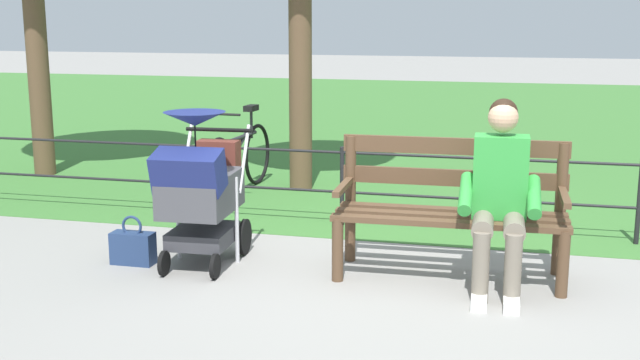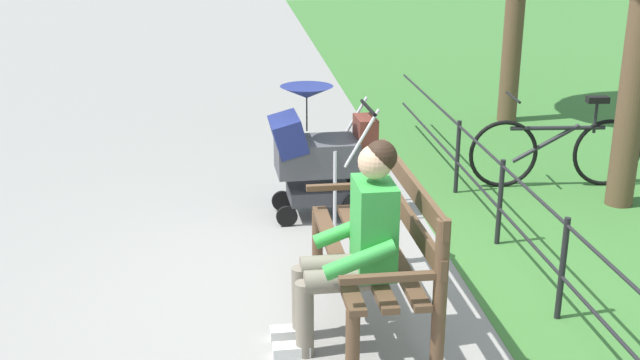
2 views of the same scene
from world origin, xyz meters
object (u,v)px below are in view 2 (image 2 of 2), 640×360
park_bench (382,240)px  handbag (301,184)px  person_on_bench (355,240)px  stroller (316,151)px  bicycle (556,150)px

park_bench → handbag: bearing=8.2°
person_on_bench → stroller: bearing=0.5°
handbag → park_bench: bearing=-171.8°
park_bench → handbag: park_bench is taller
stroller → bicycle: bearing=-76.8°
park_bench → bicycle: park_bench is taller
person_on_bench → handbag: 2.69m
stroller → park_bench: bearing=-172.3°
stroller → bicycle: stroller is taller
person_on_bench → bicycle: size_ratio=0.77×
stroller → person_on_bench: bearing=-179.5°
park_bench → stroller: 1.80m
handbag → stroller: bearing=-170.2°
bicycle → park_bench: bearing=137.9°
park_bench → stroller: stroller is taller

